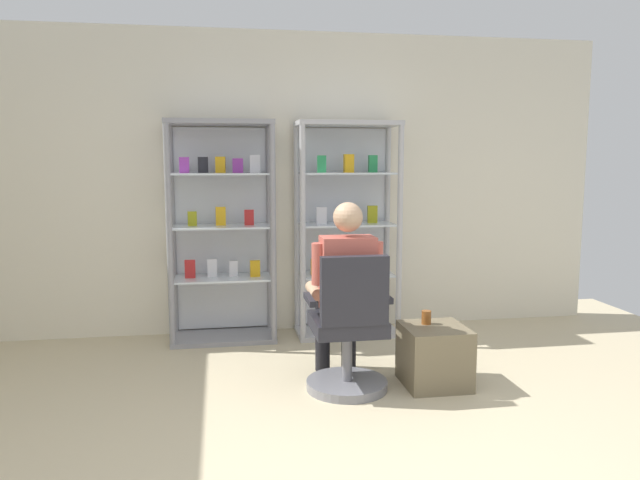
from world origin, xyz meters
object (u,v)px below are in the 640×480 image
object	(u,v)px
office_chair	(349,336)
tea_glass	(426,317)
display_cabinet_left	(222,230)
seated_shopkeeper	(344,284)
display_cabinet_right	(346,228)
storage_crate	(434,356)

from	to	relation	value
office_chair	tea_glass	size ratio (longest dim) A/B	10.00
display_cabinet_left	seated_shopkeeper	bearing A→B (deg)	-56.90
display_cabinet_left	tea_glass	xyz separation A→B (m)	(1.41, -1.33, -0.50)
office_chair	tea_glass	world-z (taller)	office_chair
display_cabinet_right	seated_shopkeeper	bearing A→B (deg)	-102.25
display_cabinet_left	display_cabinet_right	xyz separation A→B (m)	(1.10, -0.00, -0.00)
office_chair	seated_shopkeeper	xyz separation A→B (m)	(-0.00, 0.16, 0.32)
storage_crate	seated_shopkeeper	bearing A→B (deg)	167.92
seated_shopkeeper	storage_crate	world-z (taller)	seated_shopkeeper
storage_crate	display_cabinet_right	bearing A→B (deg)	103.82
seated_shopkeeper	storage_crate	xyz separation A→B (m)	(0.62, -0.13, -0.50)
display_cabinet_right	tea_glass	bearing A→B (deg)	-77.05
seated_shopkeeper	office_chair	bearing A→B (deg)	-89.72
display_cabinet_left	storage_crate	bearing A→B (deg)	-44.09
display_cabinet_right	storage_crate	xyz separation A→B (m)	(0.34, -1.40, -0.75)
seated_shopkeeper	display_cabinet_right	bearing A→B (deg)	77.75
tea_glass	display_cabinet_left	bearing A→B (deg)	136.64
display_cabinet_right	tea_glass	xyz separation A→B (m)	(0.30, -1.33, -0.49)
display_cabinet_right	office_chair	size ratio (longest dim) A/B	1.98
display_cabinet_right	storage_crate	size ratio (longest dim) A/B	4.28
display_cabinet_right	office_chair	xyz separation A→B (m)	(-0.27, -1.43, -0.57)
display_cabinet_left	tea_glass	distance (m)	2.00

